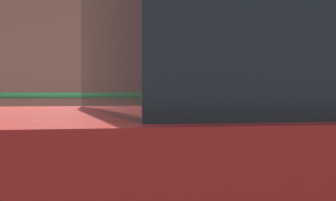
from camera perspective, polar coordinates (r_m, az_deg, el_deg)
name	(u,v)px	position (r m, az deg, el deg)	size (l,w,h in m)	color
parking_meter	(123,101)	(3.44, -5.04, -0.09)	(0.18, 0.20, 1.36)	slate
pedestrian_at_meter	(187,108)	(3.64, 2.18, -0.80)	(0.61, 0.68, 1.67)	black
background_railing	(89,122)	(5.27, -8.87, -2.40)	(24.06, 0.06, 1.08)	#1E602D
backdrop_wall	(81,58)	(7.07, -9.81, 4.76)	(32.00, 0.50, 3.41)	brown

